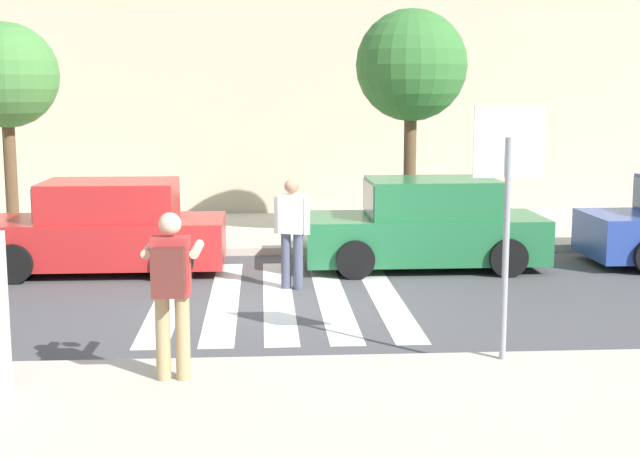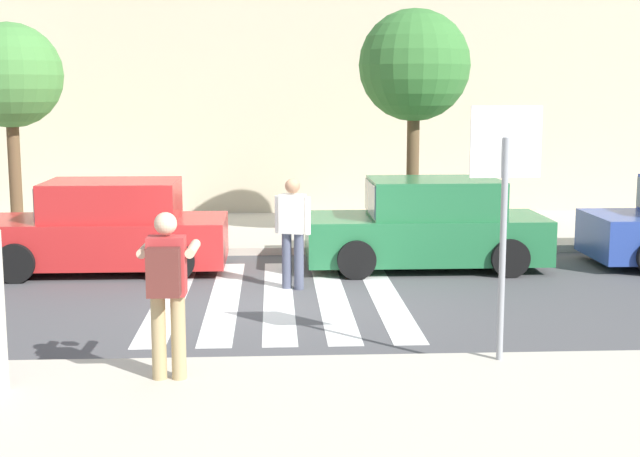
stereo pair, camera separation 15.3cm
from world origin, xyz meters
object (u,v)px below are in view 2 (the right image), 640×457
object	(u,v)px
photographer_with_backpack	(167,281)
pedestrian_crossing	(293,227)
stop_sign	(505,176)
street_tree_west	(10,77)
street_tree_center	(414,67)
parked_car_red	(107,229)
parked_car_green	(428,226)

from	to	relation	value
photographer_with_backpack	pedestrian_crossing	distance (m)	4.92
stop_sign	photographer_with_backpack	xyz separation A→B (m)	(-3.54, -0.50, -0.99)
street_tree_west	street_tree_center	xyz separation A→B (m)	(7.73, -0.61, 0.19)
street_tree_west	parked_car_red	bearing A→B (deg)	-49.06
stop_sign	street_tree_west	world-z (taller)	street_tree_west
pedestrian_crossing	street_tree_west	size ratio (longest dim) A/B	0.41
stop_sign	parked_car_red	xyz separation A→B (m)	(-5.29, 5.75, -1.43)
parked_car_red	street_tree_center	size ratio (longest dim) A/B	0.92
stop_sign	parked_car_red	world-z (taller)	stop_sign
stop_sign	parked_car_red	bearing A→B (deg)	132.61
pedestrian_crossing	street_tree_west	xyz separation A→B (m)	(-5.33, 4.07, 2.33)
street_tree_west	street_tree_center	size ratio (longest dim) A/B	0.95
photographer_with_backpack	street_tree_west	distance (m)	9.88
parked_car_green	stop_sign	bearing A→B (deg)	-91.99
stop_sign	parked_car_green	size ratio (longest dim) A/B	0.67
street_tree_center	photographer_with_backpack	bearing A→B (deg)	-114.76
stop_sign	parked_car_red	distance (m)	7.94
parked_car_red	street_tree_west	world-z (taller)	street_tree_west
stop_sign	pedestrian_crossing	size ratio (longest dim) A/B	1.60
stop_sign	street_tree_west	xyz separation A→B (m)	(-7.50, 8.29, 1.15)
parked_car_red	pedestrian_crossing	bearing A→B (deg)	-26.10
stop_sign	street_tree_center	distance (m)	7.80
parked_car_red	street_tree_center	bearing A→B (deg)	19.33
pedestrian_crossing	street_tree_center	bearing A→B (deg)	55.28
stop_sign	photographer_with_backpack	world-z (taller)	stop_sign
pedestrian_crossing	parked_car_green	world-z (taller)	pedestrian_crossing
parked_car_green	street_tree_west	xyz separation A→B (m)	(-7.70, 2.55, 2.58)
pedestrian_crossing	street_tree_west	world-z (taller)	street_tree_west
photographer_with_backpack	street_tree_west	size ratio (longest dim) A/B	0.41
photographer_with_backpack	parked_car_green	world-z (taller)	photographer_with_backpack
photographer_with_backpack	pedestrian_crossing	world-z (taller)	photographer_with_backpack
parked_car_green	street_tree_west	size ratio (longest dim) A/B	0.97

